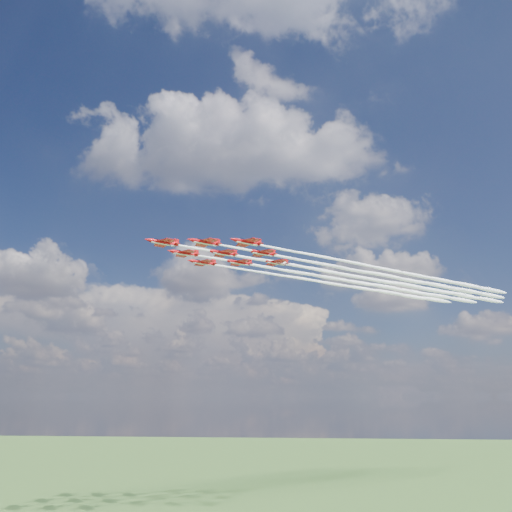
# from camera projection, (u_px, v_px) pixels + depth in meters

# --- Properties ---
(jet_lead) EXTENTS (106.03, 87.10, 2.44)m
(jet_lead) POSITION_uv_depth(u_px,v_px,m) (343.00, 274.00, 167.21)
(jet_lead) COLOR red
(jet_row2_port) EXTENTS (106.03, 87.10, 2.44)m
(jet_row2_port) POSITION_uv_depth(u_px,v_px,m) (376.00, 274.00, 167.04)
(jet_row2_port) COLOR red
(jet_row2_starb) EXTENTS (106.03, 87.10, 2.44)m
(jet_row2_starb) POSITION_uv_depth(u_px,v_px,m) (350.00, 281.00, 177.18)
(jet_row2_starb) COLOR red
(jet_row3_port) EXTENTS (106.03, 87.10, 2.44)m
(jet_row3_port) POSITION_uv_depth(u_px,v_px,m) (410.00, 274.00, 166.87)
(jet_row3_port) COLOR red
(jet_row3_centre) EXTENTS (106.03, 87.10, 2.44)m
(jet_row3_centre) POSITION_uv_depth(u_px,v_px,m) (381.00, 281.00, 177.01)
(jet_row3_centre) COLOR red
(jet_row3_starb) EXTENTS (106.03, 87.10, 2.44)m
(jet_row3_starb) POSITION_uv_depth(u_px,v_px,m) (356.00, 287.00, 187.15)
(jet_row3_starb) COLOR red
(jet_row4_port) EXTENTS (106.03, 87.10, 2.44)m
(jet_row4_port) POSITION_uv_depth(u_px,v_px,m) (413.00, 281.00, 176.84)
(jet_row4_port) COLOR red
(jet_row4_starb) EXTENTS (106.03, 87.10, 2.44)m
(jet_row4_starb) POSITION_uv_depth(u_px,v_px,m) (386.00, 287.00, 186.98)
(jet_row4_starb) COLOR red
(jet_tail) EXTENTS (106.03, 87.10, 2.44)m
(jet_tail) POSITION_uv_depth(u_px,v_px,m) (416.00, 287.00, 186.81)
(jet_tail) COLOR red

